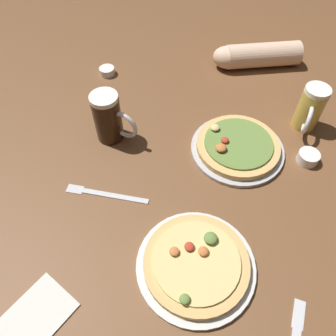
{
  "coord_description": "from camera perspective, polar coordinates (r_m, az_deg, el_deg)",
  "views": [
    {
      "loc": [
        0.15,
        -0.52,
        0.72
      ],
      "look_at": [
        0.0,
        0.0,
        0.02
      ],
      "focal_mm": 35.05,
      "sensor_mm": 36.0,
      "label": 1
    }
  ],
  "objects": [
    {
      "name": "beer_mug_dark",
      "position": [
        0.95,
        -10.24,
        8.56
      ],
      "size": [
        0.14,
        0.08,
        0.15
      ],
      "color": "black",
      "rests_on": "ground_plane"
    },
    {
      "name": "pizza_plate_near",
      "position": [
        0.76,
        4.9,
        -16.25
      ],
      "size": [
        0.27,
        0.27,
        0.05
      ],
      "color": "silver",
      "rests_on": "ground_plane"
    },
    {
      "name": "diner_arm",
      "position": [
        1.27,
        14.74,
        18.38
      ],
      "size": [
        0.31,
        0.18,
        0.08
      ],
      "color": "beige",
      "rests_on": "ground_plane"
    },
    {
      "name": "ground_plane",
      "position": [
        0.92,
        0.0,
        -1.34
      ],
      "size": [
        2.4,
        2.4,
        0.03
      ],
      "primitive_type": "cube",
      "color": "brown"
    },
    {
      "name": "fork_left",
      "position": [
        0.88,
        -10.92,
        -4.46
      ],
      "size": [
        0.22,
        0.04,
        0.01
      ],
      "color": "silver",
      "rests_on": "ground_plane"
    },
    {
      "name": "ramekin_butter",
      "position": [
        1.23,
        -10.55,
        16.24
      ],
      "size": [
        0.05,
        0.05,
        0.03
      ],
      "primitive_type": "cylinder",
      "color": "white",
      "rests_on": "ground_plane"
    },
    {
      "name": "pizza_plate_far",
      "position": [
        0.96,
        11.98,
        3.64
      ],
      "size": [
        0.27,
        0.27,
        0.05
      ],
      "color": "#B2B2B7",
      "rests_on": "ground_plane"
    },
    {
      "name": "napkin_folded",
      "position": [
        0.79,
        -22.43,
        -23.06
      ],
      "size": [
        0.16,
        0.19,
        0.01
      ],
      "primitive_type": "cube",
      "rotation": [
        0.0,
        0.0,
        -0.38
      ],
      "color": "silver",
      "rests_on": "ground_plane"
    },
    {
      "name": "beer_mug_amber",
      "position": [
        1.06,
        23.46,
        9.43
      ],
      "size": [
        0.07,
        0.13,
        0.14
      ],
      "color": "gold",
      "rests_on": "ground_plane"
    },
    {
      "name": "ramekin_sauce",
      "position": [
        1.0,
        23.18,
        1.71
      ],
      "size": [
        0.06,
        0.06,
        0.03
      ],
      "primitive_type": "cylinder",
      "color": "white",
      "rests_on": "ground_plane"
    }
  ]
}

